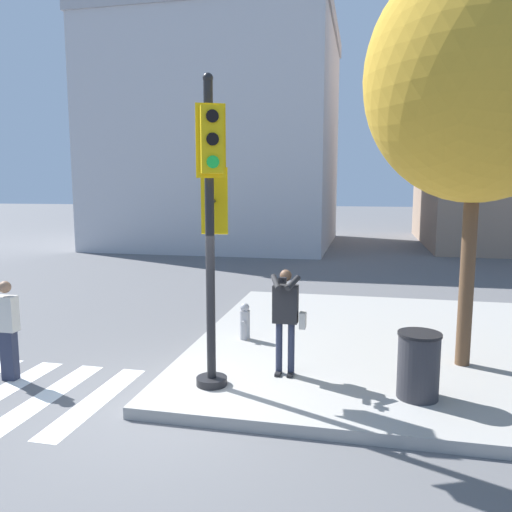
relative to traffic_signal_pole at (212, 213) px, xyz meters
name	(u,v)px	position (x,y,z in m)	size (l,w,h in m)	color
ground_plane	(171,407)	(-0.51, -0.55, -2.84)	(160.00, 160.00, 0.00)	#5B5B5E
sidewalk_corner	(401,345)	(2.99, 2.95, -2.75)	(8.00, 8.00, 0.17)	#9E9B96
traffic_signal_pole	(212,213)	(0.00, 0.00, 0.00)	(0.60, 1.18, 4.65)	black
person_photographer	(286,313)	(1.01, 0.67, -1.63)	(0.58, 0.54, 1.73)	black
pedestrian_distant	(8,328)	(-3.54, -0.11, -1.94)	(0.34, 0.20, 1.69)	#282D42
street_tree	(479,78)	(3.92, 1.77, 2.11)	(3.64, 3.64, 6.78)	brown
fire_hydrant	(245,321)	(-0.09, 2.38, -2.30)	(0.20, 0.26, 0.74)	#99999E
trash_bin	(418,365)	(3.03, 0.17, -2.17)	(0.62, 0.62, 0.97)	#2D2D33
building_left	(224,136)	(-5.72, 20.78, 3.27)	(12.37, 11.70, 12.18)	#BCBCC1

